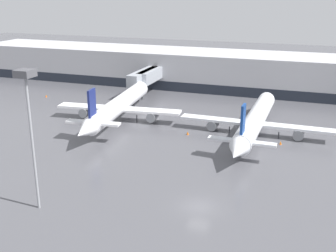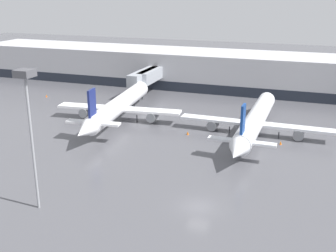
{
  "view_description": "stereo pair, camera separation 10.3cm",
  "coord_description": "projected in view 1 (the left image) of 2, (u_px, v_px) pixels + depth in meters",
  "views": [
    {
      "loc": [
        11.27,
        -42.62,
        24.35
      ],
      "look_at": [
        -10.53,
        18.79,
        3.0
      ],
      "focal_mm": 45.0,
      "sensor_mm": 36.0,
      "label": 1
    },
    {
      "loc": [
        11.37,
        -42.59,
        24.35
      ],
      "look_at": [
        -10.53,
        18.79,
        3.0
      ],
      "focal_mm": 45.0,
      "sensor_mm": 36.0,
      "label": 2
    }
  ],
  "objects": [
    {
      "name": "parked_jet_0",
      "position": [
        255.0,
        120.0,
        72.84
      ],
      "size": [
        26.53,
        36.64,
        8.56
      ],
      "rotation": [
        0.0,
        0.0,
        1.56
      ],
      "color": "silver",
      "rests_on": "ground_plane"
    },
    {
      "name": "traffic_cone_0",
      "position": [
        281.0,
        143.0,
        68.91
      ],
      "size": [
        0.4,
        0.4,
        0.57
      ],
      "color": "orange",
      "rests_on": "ground_plane"
    },
    {
      "name": "parked_jet_1",
      "position": [
        118.0,
        106.0,
        80.82
      ],
      "size": [
        24.52,
        36.54,
        8.89
      ],
      "rotation": [
        0.0,
        0.0,
        1.68
      ],
      "color": "white",
      "rests_on": "ground_plane"
    },
    {
      "name": "traffic_cone_4",
      "position": [
        188.0,
        133.0,
        73.54
      ],
      "size": [
        0.4,
        0.4,
        0.58
      ],
      "color": "orange",
      "rests_on": "ground_plane"
    },
    {
      "name": "traffic_cone_2",
      "position": [
        46.0,
        96.0,
        98.98
      ],
      "size": [
        0.38,
        0.38,
        0.58
      ],
      "color": "orange",
      "rests_on": "ground_plane"
    },
    {
      "name": "apron_light_mast_2",
      "position": [
        28.0,
        100.0,
        45.05
      ],
      "size": [
        1.8,
        1.8,
        16.27
      ],
      "color": "gray",
      "rests_on": "ground_plane"
    },
    {
      "name": "terminal_building",
      "position": [
        266.0,
        73.0,
        103.35
      ],
      "size": [
        160.0,
        29.3,
        9.0
      ],
      "color": "#B2B2B7",
      "rests_on": "ground_plane"
    },
    {
      "name": "ground_plane",
      "position": [
        199.0,
        207.0,
        49.34
      ],
      "size": [
        320.0,
        320.0,
        0.0
      ],
      "primitive_type": "plane",
      "color": "#4C4C51"
    }
  ]
}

